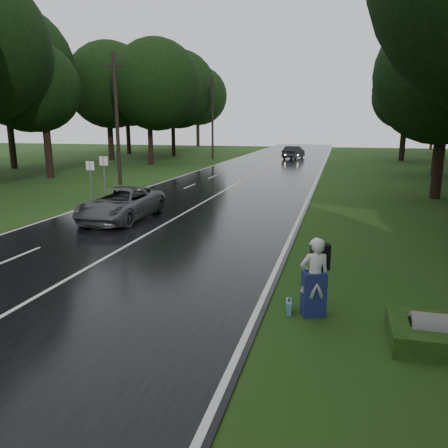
% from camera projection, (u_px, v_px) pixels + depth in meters
% --- Properties ---
extents(ground, '(160.00, 160.00, 0.00)m').
position_uv_depth(ground, '(55.00, 288.00, 12.17)').
color(ground, '#203F12').
rests_on(ground, ground).
extents(road, '(12.00, 140.00, 0.04)m').
position_uv_depth(road, '(229.00, 188.00, 30.99)').
color(road, black).
rests_on(road, ground).
extents(lane_center, '(0.12, 140.00, 0.01)m').
position_uv_depth(lane_center, '(229.00, 188.00, 30.99)').
color(lane_center, silver).
rests_on(lane_center, road).
extents(grey_car, '(2.55, 5.46, 1.51)m').
position_uv_depth(grey_car, '(121.00, 204.00, 20.49)').
color(grey_car, '#444548').
rests_on(grey_car, road).
extents(far_car, '(2.60, 5.16, 1.62)m').
position_uv_depth(far_car, '(294.00, 152.00, 57.03)').
color(far_car, black).
rests_on(far_car, road).
extents(hitchhiker, '(0.82, 0.79, 1.93)m').
position_uv_depth(hitchhiker, '(315.00, 280.00, 10.23)').
color(hitchhiker, silver).
rests_on(hitchhiker, ground).
extents(suitcase, '(0.18, 0.44, 0.31)m').
position_uv_depth(suitcase, '(289.00, 307.00, 10.52)').
color(suitcase, teal).
rests_on(suitcase, ground).
extents(culvert, '(1.37, 0.69, 0.69)m').
position_uv_depth(culvert, '(444.00, 346.00, 8.95)').
color(culvert, slate).
rests_on(culvert, ground).
extents(utility_pole_mid, '(1.80, 0.28, 9.51)m').
position_uv_depth(utility_pole_mid, '(120.00, 184.00, 32.90)').
color(utility_pole_mid, black).
rests_on(utility_pole_mid, ground).
extents(utility_pole_far, '(1.80, 0.28, 10.34)m').
position_uv_depth(utility_pole_far, '(213.00, 159.00, 56.44)').
color(utility_pole_far, black).
rests_on(utility_pole_far, ground).
extents(road_sign_a, '(0.55, 0.10, 2.28)m').
position_uv_depth(road_sign_a, '(92.00, 198.00, 26.87)').
color(road_sign_a, white).
rests_on(road_sign_a, ground).
extents(road_sign_b, '(0.59, 0.10, 2.46)m').
position_uv_depth(road_sign_b, '(106.00, 194.00, 28.39)').
color(road_sign_b, white).
rests_on(road_sign_b, ground).
extents(tree_left_d, '(8.95, 8.95, 13.98)m').
position_uv_depth(tree_left_d, '(51.00, 178.00, 36.96)').
color(tree_left_d, black).
rests_on(tree_left_d, ground).
extents(tree_left_e, '(9.52, 9.52, 14.87)m').
position_uv_depth(tree_left_e, '(151.00, 165.00, 48.98)').
color(tree_left_e, black).
rests_on(tree_left_e, ground).
extents(tree_left_f, '(9.94, 9.94, 15.54)m').
position_uv_depth(tree_left_f, '(174.00, 156.00, 62.47)').
color(tree_left_f, black).
rests_on(tree_left_f, ground).
extents(tree_right_d, '(8.14, 8.14, 12.72)m').
position_uv_depth(tree_right_d, '(434.00, 198.00, 26.71)').
color(tree_right_d, black).
rests_on(tree_right_d, ground).
extents(tree_right_e, '(9.27, 9.27, 14.48)m').
position_uv_depth(tree_right_e, '(434.00, 176.00, 37.94)').
color(tree_right_e, black).
rests_on(tree_right_e, ground).
extents(tree_right_f, '(9.25, 9.25, 14.45)m').
position_uv_depth(tree_right_f, '(401.00, 161.00, 54.32)').
color(tree_right_f, black).
rests_on(tree_right_f, ground).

